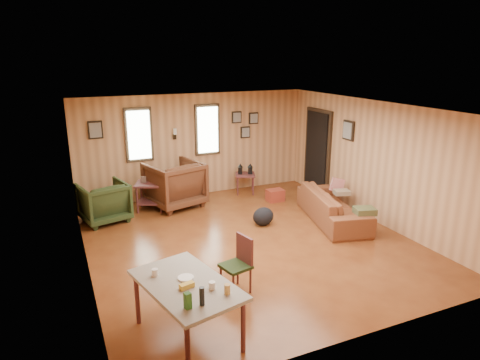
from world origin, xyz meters
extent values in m
cube|color=brown|center=(0.00, 0.00, -0.01)|extent=(5.50, 6.00, 0.02)
cube|color=#997C5B|center=(0.00, 0.00, 2.41)|extent=(5.50, 6.00, 0.02)
cube|color=tan|center=(0.00, 3.01, 1.20)|extent=(5.50, 0.02, 2.40)
cube|color=tan|center=(0.00, -3.01, 1.20)|extent=(5.50, 0.02, 2.40)
cube|color=tan|center=(-2.76, 0.00, 1.20)|extent=(0.02, 6.00, 2.40)
cube|color=tan|center=(2.76, 0.00, 1.20)|extent=(0.02, 6.00, 2.40)
cube|color=black|center=(-1.30, 2.97, 1.55)|extent=(0.60, 0.05, 1.20)
cube|color=#E0F2D1|center=(-1.30, 2.93, 1.55)|extent=(0.48, 0.04, 1.06)
cube|color=black|center=(0.30, 2.97, 1.55)|extent=(0.60, 0.05, 1.20)
cube|color=#E0F2D1|center=(0.30, 2.93, 1.55)|extent=(0.48, 0.04, 1.06)
cube|color=black|center=(-0.50, 2.95, 1.45)|extent=(0.07, 0.05, 0.12)
cylinder|color=silver|center=(-0.50, 2.89, 1.58)|extent=(0.07, 0.07, 0.14)
cube|color=black|center=(2.72, 1.95, 1.00)|extent=(0.06, 1.00, 2.05)
cube|color=black|center=(2.68, 1.95, 1.00)|extent=(0.04, 0.82, 1.90)
cube|color=black|center=(1.05, 2.97, 1.80)|extent=(0.24, 0.04, 0.28)
cube|color=#9E998C|center=(1.05, 2.94, 1.80)|extent=(0.19, 0.02, 0.22)
cube|color=black|center=(1.50, 2.97, 1.75)|extent=(0.24, 0.04, 0.28)
cube|color=#9E998C|center=(1.50, 2.94, 1.75)|extent=(0.19, 0.02, 0.22)
cube|color=black|center=(1.28, 2.97, 1.42)|extent=(0.24, 0.04, 0.28)
cube|color=#9E998C|center=(1.28, 2.94, 1.42)|extent=(0.19, 0.02, 0.22)
cube|color=black|center=(-2.20, 2.97, 1.72)|extent=(0.30, 0.04, 0.38)
cube|color=#9E998C|center=(-2.20, 2.94, 1.72)|extent=(0.24, 0.02, 0.31)
cube|color=black|center=(2.72, 0.85, 1.70)|extent=(0.04, 0.34, 0.42)
cube|color=#9E998C|center=(2.69, 0.85, 1.70)|extent=(0.02, 0.27, 0.34)
imported|color=brown|center=(1.97, 0.23, 0.42)|extent=(1.11, 2.22, 0.83)
imported|color=#522B18|center=(-0.70, 2.37, 0.55)|extent=(1.31, 1.26, 1.11)
imported|color=#253317|center=(-2.25, 2.08, 0.44)|extent=(1.03, 0.99, 0.89)
cube|color=brown|center=(-1.25, 2.35, 0.59)|extent=(0.75, 0.72, 0.04)
cube|color=brown|center=(-1.25, 2.35, 0.19)|extent=(0.68, 0.65, 0.03)
cylinder|color=brown|center=(-1.56, 2.25, 0.29)|extent=(0.06, 0.06, 0.58)
cylinder|color=brown|center=(-1.10, 2.06, 0.29)|extent=(0.06, 0.06, 0.58)
cylinder|color=brown|center=(-1.39, 2.64, 0.29)|extent=(0.06, 0.06, 0.58)
cylinder|color=brown|center=(-0.94, 2.46, 0.29)|extent=(0.06, 0.06, 0.58)
cube|color=brown|center=(-1.37, 2.40, 0.68)|extent=(0.11, 0.06, 0.14)
cube|color=brown|center=(-1.15, 2.31, 0.68)|extent=(0.10, 0.06, 0.13)
cube|color=brown|center=(1.10, 2.58, 0.46)|extent=(0.60, 0.60, 0.04)
cylinder|color=brown|center=(0.86, 2.48, 0.23)|extent=(0.04, 0.04, 0.46)
cylinder|color=brown|center=(1.21, 2.34, 0.23)|extent=(0.04, 0.04, 0.46)
cylinder|color=brown|center=(1.00, 2.82, 0.23)|extent=(0.04, 0.04, 0.46)
cylinder|color=brown|center=(1.34, 2.68, 0.23)|extent=(0.04, 0.04, 0.46)
cube|color=black|center=(0.99, 2.62, 0.56)|extent=(0.13, 0.13, 0.17)
cone|color=black|center=(0.99, 2.62, 0.69)|extent=(0.18, 0.18, 0.09)
cube|color=black|center=(1.21, 2.54, 0.56)|extent=(0.13, 0.13, 0.17)
cone|color=black|center=(1.21, 2.54, 0.69)|extent=(0.18, 0.18, 0.09)
cube|color=maroon|center=(1.49, 1.77, 0.14)|extent=(0.38, 0.27, 0.27)
ellipsoid|color=black|center=(0.58, 0.58, 0.18)|extent=(0.46, 0.37, 0.37)
cube|color=#4D4F2C|center=(2.07, -0.61, 0.48)|extent=(0.44, 0.39, 0.12)
cube|color=red|center=(2.43, 0.73, 0.56)|extent=(0.34, 0.17, 0.33)
cube|color=gray|center=(2.39, 0.51, 0.47)|extent=(0.37, 0.32, 0.09)
cube|color=gray|center=(-1.82, -2.17, 0.70)|extent=(1.15, 1.57, 0.05)
cylinder|color=brown|center=(-2.02, -2.84, 0.34)|extent=(0.07, 0.07, 0.68)
cylinder|color=brown|center=(-1.33, -2.68, 0.34)|extent=(0.07, 0.07, 0.68)
cylinder|color=brown|center=(-2.31, -1.65, 0.34)|extent=(0.07, 0.07, 0.68)
cylinder|color=brown|center=(-1.61, -1.49, 0.34)|extent=(0.07, 0.07, 0.68)
cylinder|color=white|center=(-1.59, -2.40, 0.76)|extent=(0.09, 0.09, 0.08)
cylinder|color=white|center=(-2.11, -1.85, 0.76)|extent=(0.09, 0.09, 0.08)
cube|color=#275C21|center=(-1.95, -2.66, 0.81)|extent=(0.08, 0.08, 0.18)
cylinder|color=black|center=(-1.80, -2.66, 0.82)|extent=(0.07, 0.07, 0.21)
cylinder|color=tan|center=(-1.47, -2.57, 0.78)|extent=(0.08, 0.08, 0.11)
cylinder|color=white|center=(-1.79, -2.06, 0.73)|extent=(0.23, 0.23, 0.02)
cube|color=gold|center=(-1.84, -2.27, 0.75)|extent=(0.18, 0.11, 0.06)
cube|color=#253317|center=(-0.89, -1.46, 0.40)|extent=(0.45, 0.45, 0.04)
cube|color=brown|center=(-0.74, -1.43, 0.62)|extent=(0.12, 0.35, 0.41)
cylinder|color=brown|center=(-1.01, -1.64, 0.19)|extent=(0.04, 0.04, 0.39)
cylinder|color=brown|center=(-0.71, -1.57, 0.19)|extent=(0.04, 0.04, 0.39)
cylinder|color=brown|center=(-1.07, -1.35, 0.19)|extent=(0.04, 0.04, 0.39)
cylinder|color=brown|center=(-0.78, -1.28, 0.19)|extent=(0.04, 0.04, 0.39)
camera|label=1|loc=(-3.03, -6.43, 3.26)|focal=32.00mm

